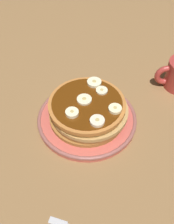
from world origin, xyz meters
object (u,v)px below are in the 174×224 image
object	(u,v)px
banana_slice_1	(94,83)
banana_slice_4	(97,121)
banana_slice_2	(72,113)
banana_slice_5	(115,109)
banana_slice_0	(84,100)
banana_slice_3	(102,91)
plate	(87,118)
pancake_stack	(88,111)

from	to	relation	value
banana_slice_1	banana_slice_4	bearing A→B (deg)	88.51
banana_slice_2	banana_slice_5	xyz separation A→B (cm)	(-9.62, -0.64, -0.05)
banana_slice_0	banana_slice_3	distance (cm)	5.16
banana_slice_0	banana_slice_5	distance (cm)	7.54
plate	banana_slice_4	distance (cm)	8.69
banana_slice_4	plate	bearing A→B (deg)	-73.06
banana_slice_3	banana_slice_0	bearing A→B (deg)	32.91
plate	banana_slice_4	xyz separation A→B (cm)	(-1.84, 6.04, 5.97)
pancake_stack	banana_slice_2	size ratio (longest dim) A/B	6.44
pancake_stack	banana_slice_0	world-z (taller)	banana_slice_0
plate	banana_slice_1	xyz separation A→B (cm)	(-2.16, -6.38, 5.93)
banana_slice_1	banana_slice_3	xyz separation A→B (cm)	(-1.58, 2.86, -0.12)
banana_slice_0	banana_slice_2	bearing A→B (deg)	54.44
banana_slice_4	banana_slice_0	bearing A→B (deg)	-70.16
plate	banana_slice_0	size ratio (longest dim) A/B	6.98
banana_slice_3	plate	bearing A→B (deg)	43.24
plate	banana_slice_3	xyz separation A→B (cm)	(-3.74, -3.52, 5.81)
plate	banana_slice_3	world-z (taller)	banana_slice_3
banana_slice_2	banana_slice_3	world-z (taller)	banana_slice_2
banana_slice_0	banana_slice_4	size ratio (longest dim) A/B	1.08
banana_slice_3	pancake_stack	bearing A→B (deg)	46.84
banana_slice_4	banana_slice_2	bearing A→B (deg)	-26.73
banana_slice_1	plate	bearing A→B (deg)	71.28
banana_slice_0	banana_slice_5	world-z (taller)	banana_slice_5
banana_slice_1	banana_slice_0	bearing A→B (deg)	64.06
pancake_stack	banana_slice_0	distance (cm)	3.06
plate	pancake_stack	bearing A→B (deg)	140.54
plate	banana_slice_4	world-z (taller)	banana_slice_4
banana_slice_4	banana_slice_5	distance (cm)	5.43
plate	pancake_stack	world-z (taller)	pancake_stack
banana_slice_0	banana_slice_5	size ratio (longest dim) A/B	1.16
pancake_stack	banana_slice_1	world-z (taller)	banana_slice_1
banana_slice_0	banana_slice_4	world-z (taller)	banana_slice_4
plate	banana_slice_0	bearing A→B (deg)	-50.00
banana_slice_2	banana_slice_5	world-z (taller)	same
banana_slice_2	banana_slice_3	size ratio (longest dim) A/B	1.05
banana_slice_2	banana_slice_5	size ratio (longest dim) A/B	0.99
banana_slice_2	banana_slice_4	distance (cm)	5.98
banana_slice_0	banana_slice_3	xyz separation A→B (cm)	(-4.34, -2.81, -0.02)
banana_slice_1	banana_slice_2	world-z (taller)	banana_slice_2
pancake_stack	banana_slice_4	distance (cm)	6.72
plate	banana_slice_0	world-z (taller)	banana_slice_0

